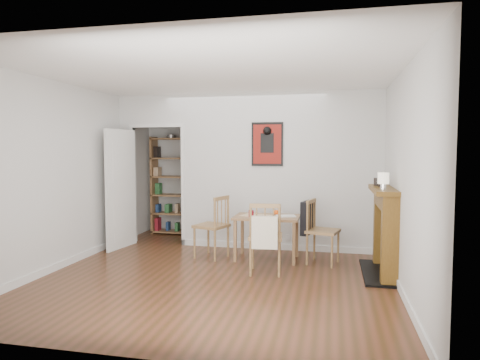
% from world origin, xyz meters
% --- Properties ---
extents(ground, '(5.20, 5.20, 0.00)m').
position_xyz_m(ground, '(0.00, 0.00, 0.00)').
color(ground, '#532B1A').
rests_on(ground, ground).
extents(room_shell, '(5.20, 5.20, 5.20)m').
position_xyz_m(room_shell, '(0.10, 1.34, 1.30)').
color(room_shell, beige).
rests_on(room_shell, ground).
extents(dining_table, '(0.97, 0.62, 0.66)m').
position_xyz_m(dining_table, '(0.50, 0.69, 0.58)').
color(dining_table, '#895F40').
rests_on(dining_table, ground).
extents(chair_left, '(0.61, 0.61, 0.96)m').
position_xyz_m(chair_left, '(-0.35, 0.61, 0.48)').
color(chair_left, olive).
rests_on(chair_left, ground).
extents(chair_right, '(0.62, 0.57, 0.94)m').
position_xyz_m(chair_right, '(1.31, 0.62, 0.49)').
color(chair_right, olive).
rests_on(chair_right, ground).
extents(chair_front, '(0.53, 0.59, 0.97)m').
position_xyz_m(chair_front, '(0.59, -0.04, 0.49)').
color(chair_front, olive).
rests_on(chair_front, ground).
extents(bookshelf, '(0.81, 0.32, 1.91)m').
position_xyz_m(bookshelf, '(-1.64, 2.29, 0.94)').
color(bookshelf, '#895F40').
rests_on(bookshelf, ground).
extents(fireplace, '(0.45, 1.25, 1.16)m').
position_xyz_m(fireplace, '(2.16, 0.25, 0.62)').
color(fireplace, brown).
rests_on(fireplace, ground).
extents(red_glass, '(0.08, 0.08, 0.10)m').
position_xyz_m(red_glass, '(0.28, 0.56, 0.71)').
color(red_glass, maroon).
rests_on(red_glass, dining_table).
extents(orange_fruit, '(0.08, 0.08, 0.08)m').
position_xyz_m(orange_fruit, '(0.62, 0.81, 0.70)').
color(orange_fruit, '#DA460B').
rests_on(orange_fruit, dining_table).
extents(placemat, '(0.52, 0.44, 0.00)m').
position_xyz_m(placemat, '(0.34, 0.70, 0.66)').
color(placemat, beige).
rests_on(placemat, dining_table).
extents(notebook, '(0.33, 0.27, 0.01)m').
position_xyz_m(notebook, '(0.78, 0.71, 0.67)').
color(notebook, silver).
rests_on(notebook, dining_table).
extents(mantel_lamp, '(0.14, 0.14, 0.22)m').
position_xyz_m(mantel_lamp, '(2.07, -0.11, 1.29)').
color(mantel_lamp, silver).
rests_on(mantel_lamp, fireplace).
extents(ceramic_jar_a, '(0.09, 0.09, 0.11)m').
position_xyz_m(ceramic_jar_a, '(2.10, 0.40, 1.21)').
color(ceramic_jar_a, black).
rests_on(ceramic_jar_a, fireplace).
extents(ceramic_jar_b, '(0.09, 0.09, 0.11)m').
position_xyz_m(ceramic_jar_b, '(2.06, 0.58, 1.21)').
color(ceramic_jar_b, black).
rests_on(ceramic_jar_b, fireplace).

